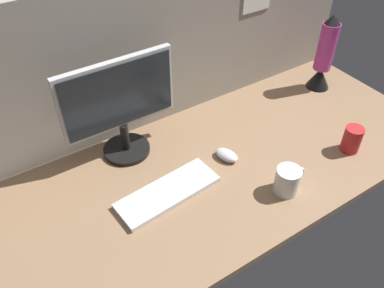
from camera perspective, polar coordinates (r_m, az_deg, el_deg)
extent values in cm
cube|color=#8C6B4C|center=(153.20, 4.00, -2.88)|extent=(180.00, 80.00, 3.00)
cube|color=gray|center=(159.65, -3.58, 13.47)|extent=(180.00, 5.00, 61.10)
cylinder|color=black|center=(157.48, -9.31, -0.74)|extent=(18.00, 18.00, 1.80)
cylinder|color=black|center=(153.30, -9.56, 1.03)|extent=(3.20, 3.20, 11.00)
cube|color=#B7B7B7|center=(142.80, -10.57, 6.98)|extent=(43.03, 2.40, 26.55)
cube|color=black|center=(141.71, -10.33, 6.72)|extent=(40.63, 0.60, 24.15)
cube|color=silver|center=(139.78, -3.48, -6.93)|extent=(37.99, 16.15, 2.00)
ellipsoid|color=silver|center=(152.37, 4.96, -1.59)|extent=(8.26, 10.85, 3.40)
cylinder|color=red|center=(165.09, 21.91, 0.64)|extent=(7.06, 7.06, 10.58)
cylinder|color=white|center=(141.70, 13.47, -5.13)|extent=(8.73, 8.73, 9.97)
torus|color=white|center=(144.29, 14.99, -4.14)|extent=(5.39, 1.00, 5.39)
cone|color=black|center=(198.77, 17.71, 9.06)|extent=(10.84, 10.84, 9.86)
cylinder|color=#B2338C|center=(191.27, 18.69, 13.03)|extent=(7.89, 7.89, 21.69)
cone|color=black|center=(185.95, 19.57, 16.47)|extent=(7.10, 7.10, 3.94)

